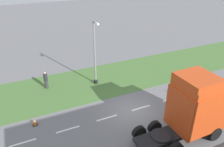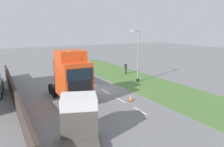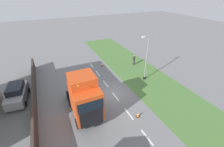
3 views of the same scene
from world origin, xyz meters
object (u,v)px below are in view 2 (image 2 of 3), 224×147
at_px(lamp_post, 138,59).
at_px(traffic_cone_trailing, 130,98).
at_px(pedestrian, 126,68).
at_px(traffic_cone_lead, 88,73).
at_px(lorry_cab, 72,77).
at_px(flatbed_truck, 79,120).

relative_size(lamp_post, traffic_cone_trailing, 11.22).
xyz_separation_m(pedestrian, traffic_cone_lead, (5.25, -1.84, -0.60)).
relative_size(lamp_post, traffic_cone_lead, 11.22).
distance_m(lorry_cab, traffic_cone_trailing, 5.79).
relative_size(flatbed_truck, traffic_cone_trailing, 9.93).
bearing_deg(traffic_cone_trailing, lorry_cab, -25.86).
height_order(lorry_cab, traffic_cone_trailing, lorry_cab).
height_order(traffic_cone_lead, traffic_cone_trailing, same).
height_order(lamp_post, traffic_cone_trailing, lamp_post).
bearing_deg(traffic_cone_lead, pedestrian, 160.66).
bearing_deg(lamp_post, traffic_cone_lead, -58.72).
height_order(flatbed_truck, traffic_cone_lead, flatbed_truck).
height_order(lamp_post, pedestrian, lamp_post).
distance_m(lamp_post, traffic_cone_lead, 8.17).
relative_size(lorry_cab, lamp_post, 1.01).
bearing_deg(pedestrian, traffic_cone_trailing, 59.94).
distance_m(lorry_cab, pedestrian, 13.87).
bearing_deg(traffic_cone_trailing, pedestrian, -120.06).
relative_size(lorry_cab, traffic_cone_lead, 11.36).
distance_m(lorry_cab, traffic_cone_lead, 11.85).
distance_m(lamp_post, traffic_cone_trailing, 8.12).
bearing_deg(pedestrian, traffic_cone_lead, -19.34).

